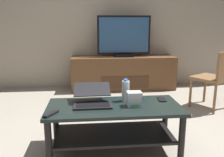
{
  "coord_description": "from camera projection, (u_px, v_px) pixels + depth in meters",
  "views": [
    {
      "loc": [
        -0.28,
        -2.2,
        1.23
      ],
      "look_at": [
        -0.02,
        0.49,
        0.6
      ],
      "focal_mm": 39.02,
      "sensor_mm": 36.0,
      "label": 1
    }
  ],
  "objects": [
    {
      "name": "ground_plane",
      "position": [
        119.0,
        148.0,
        2.44
      ],
      "size": [
        7.68,
        7.68,
        0.0
      ],
      "primitive_type": "plane",
      "color": "#9E9384"
    },
    {
      "name": "back_wall",
      "position": [
        103.0,
        13.0,
        4.57
      ],
      "size": [
        6.4,
        0.12,
        2.8
      ],
      "primitive_type": "cube",
      "color": "#B2A38C",
      "rests_on": "ground"
    },
    {
      "name": "coffee_table",
      "position": [
        114.0,
        119.0,
        2.35
      ],
      "size": [
        1.28,
        0.58,
        0.45
      ],
      "color": "black",
      "rests_on": "ground"
    },
    {
      "name": "media_cabinet",
      "position": [
        123.0,
        73.0,
        4.54
      ],
      "size": [
        1.9,
        0.49,
        0.61
      ],
      "color": "brown",
      "rests_on": "ground"
    },
    {
      "name": "television",
      "position": [
        124.0,
        37.0,
        4.37
      ],
      "size": [
        0.96,
        0.2,
        0.73
      ],
      "color": "black",
      "rests_on": "media_cabinet"
    },
    {
      "name": "dining_chair",
      "position": [
        216.0,
        76.0,
        3.43
      ],
      "size": [
        0.61,
        0.61,
        0.85
      ],
      "color": "brown",
      "rests_on": "ground"
    },
    {
      "name": "laptop",
      "position": [
        92.0,
        98.0,
        2.36
      ],
      "size": [
        0.36,
        0.38,
        0.17
      ],
      "color": "black",
      "rests_on": "coffee_table"
    },
    {
      "name": "router_box",
      "position": [
        134.0,
        99.0,
        2.3
      ],
      "size": [
        0.14,
        0.11,
        0.14
      ],
      "color": "silver",
      "rests_on": "coffee_table"
    },
    {
      "name": "water_bottle_near",
      "position": [
        126.0,
        91.0,
        2.44
      ],
      "size": [
        0.08,
        0.08,
        0.23
      ],
      "color": "silver",
      "rests_on": "coffee_table"
    },
    {
      "name": "cell_phone",
      "position": [
        162.0,
        99.0,
        2.5
      ],
      "size": [
        0.08,
        0.15,
        0.01
      ],
      "primitive_type": "cube",
      "rotation": [
        0.0,
        0.0,
        -0.1
      ],
      "color": "black",
      "rests_on": "coffee_table"
    },
    {
      "name": "tv_remote",
      "position": [
        137.0,
        97.0,
        2.55
      ],
      "size": [
        0.11,
        0.16,
        0.02
      ],
      "primitive_type": "cube",
      "rotation": [
        0.0,
        0.0,
        0.43
      ],
      "color": "#2D2D30",
      "rests_on": "coffee_table"
    },
    {
      "name": "soundbar_remote",
      "position": [
        51.0,
        114.0,
        2.09
      ],
      "size": [
        0.12,
        0.16,
        0.02
      ],
      "primitive_type": "cube",
      "rotation": [
        0.0,
        0.0,
        -0.56
      ],
      "color": "black",
      "rests_on": "coffee_table"
    }
  ]
}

